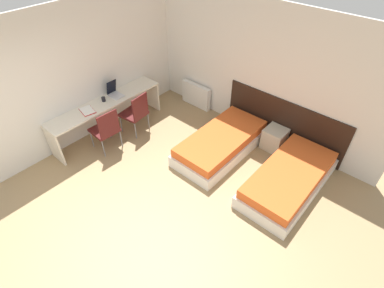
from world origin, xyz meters
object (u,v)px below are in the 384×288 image
(bed_near_window, at_px, (221,143))
(laptop, at_px, (114,92))
(bed_near_door, at_px, (289,179))
(chair_near_notebook, at_px, (106,129))
(chair_near_laptop, at_px, (136,112))
(nightstand, at_px, (274,139))

(bed_near_window, distance_m, laptop, 2.48)
(bed_near_window, distance_m, bed_near_door, 1.48)
(bed_near_door, relative_size, chair_near_notebook, 2.16)
(bed_near_window, xyz_separation_m, chair_near_laptop, (-1.76, -0.67, 0.30))
(nightstand, relative_size, chair_near_laptop, 0.48)
(chair_near_laptop, bearing_deg, bed_near_door, 4.56)
(bed_near_window, bearing_deg, nightstand, 47.39)
(bed_near_window, height_order, bed_near_door, same)
(chair_near_notebook, bearing_deg, bed_near_door, 26.62)
(chair_near_notebook, bearing_deg, bed_near_window, 41.92)
(chair_near_laptop, bearing_deg, nightstand, 23.41)
(bed_near_window, distance_m, chair_near_notebook, 2.29)
(nightstand, distance_m, laptop, 3.45)
(bed_near_window, relative_size, laptop, 6.31)
(nightstand, height_order, laptop, laptop)
(nightstand, bearing_deg, laptop, -152.68)
(chair_near_laptop, relative_size, laptop, 2.92)
(chair_near_laptop, xyz_separation_m, chair_near_notebook, (0.00, -0.76, 0.00))
(bed_near_door, distance_m, chair_near_notebook, 3.55)
(bed_near_door, bearing_deg, chair_near_notebook, -156.12)
(bed_near_door, height_order, chair_near_laptop, chair_near_laptop)
(bed_near_window, distance_m, chair_near_laptop, 1.91)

